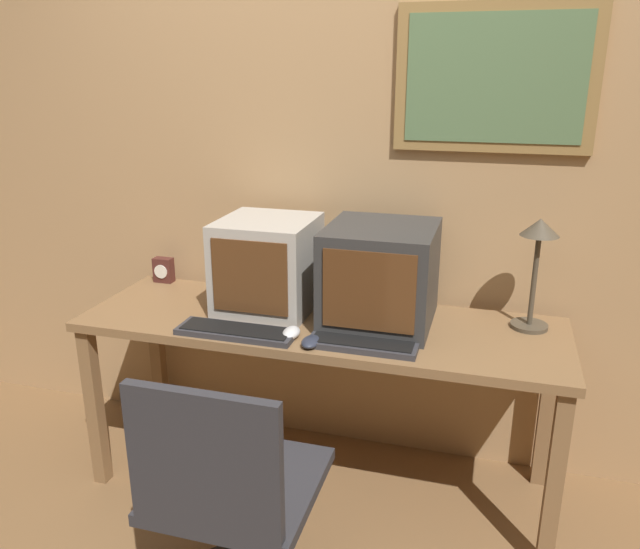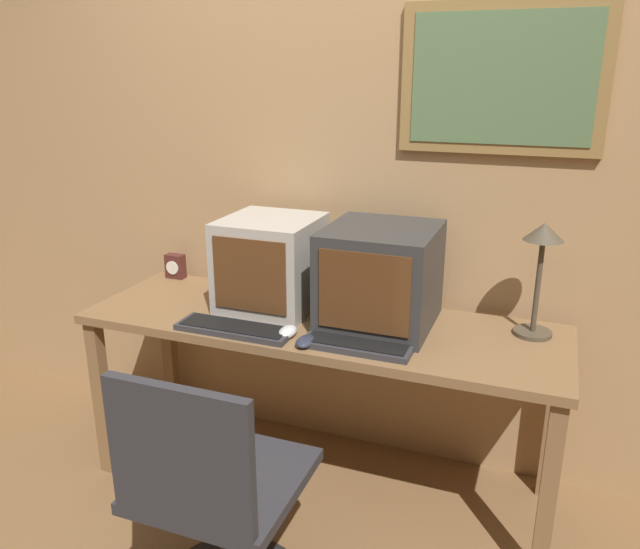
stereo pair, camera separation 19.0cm
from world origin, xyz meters
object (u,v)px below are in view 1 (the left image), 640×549
object	(u,v)px
monitor_left	(268,265)
desk_lamp	(538,250)
keyboard_main	(236,331)
monitor_right	(380,275)
keyboard_side	(363,343)
mouse_far_corner	(291,333)
office_chair	(233,516)
mouse_near_keyboard	(311,342)
desk_clock	(164,270)

from	to	relation	value
monitor_left	desk_lamp	distance (m)	1.05
monitor_left	keyboard_main	bearing A→B (deg)	-93.94
keyboard_main	monitor_right	bearing A→B (deg)	29.65
keyboard_side	desk_lamp	xyz separation A→B (m)	(0.58, 0.34, 0.30)
monitor_left	keyboard_main	distance (m)	0.34
monitor_right	keyboard_main	world-z (taller)	monitor_right
mouse_far_corner	office_chair	world-z (taller)	office_chair
keyboard_side	mouse_far_corner	distance (m)	0.27
mouse_near_keyboard	desk_lamp	distance (m)	0.91
desk_clock	keyboard_side	bearing A→B (deg)	-22.67
monitor_right	desk_clock	xyz separation A→B (m)	(-1.06, 0.19, -0.14)
keyboard_main	office_chair	size ratio (longest dim) A/B	0.50
keyboard_main	office_chair	bearing A→B (deg)	-69.26
monitor_left	keyboard_side	size ratio (longest dim) A/B	0.99
keyboard_main	desk_lamp	bearing A→B (deg)	19.46
keyboard_main	desk_lamp	distance (m)	1.16
keyboard_main	desk_clock	world-z (taller)	desk_clock
mouse_far_corner	monitor_left	bearing A→B (deg)	125.58
monitor_left	mouse_far_corner	size ratio (longest dim) A/B	3.90
mouse_near_keyboard	office_chair	distance (m)	0.64
monitor_left	mouse_near_keyboard	world-z (taller)	monitor_left
desk_clock	office_chair	distance (m)	1.33
mouse_near_keyboard	desk_clock	world-z (taller)	desk_clock
keyboard_main	desk_clock	distance (m)	0.74
keyboard_main	mouse_far_corner	bearing A→B (deg)	8.19
keyboard_main	mouse_far_corner	distance (m)	0.21
office_chair	desk_clock	bearing A→B (deg)	127.54
monitor_right	keyboard_main	xyz separation A→B (m)	(-0.49, -0.28, -0.18)
keyboard_main	office_chair	distance (m)	0.68
keyboard_main	desk_lamp	world-z (taller)	desk_lamp
mouse_far_corner	desk_clock	world-z (taller)	desk_clock
desk_clock	mouse_near_keyboard	bearing A→B (deg)	-29.49
monitor_left	mouse_far_corner	bearing A→B (deg)	-54.42
monitor_right	office_chair	bearing A→B (deg)	-109.60
keyboard_side	mouse_far_corner	xyz separation A→B (m)	(-0.27, -0.00, 0.01)
desk_lamp	keyboard_side	bearing A→B (deg)	-149.55
monitor_left	keyboard_side	world-z (taller)	monitor_left
monitor_left	keyboard_side	distance (m)	0.56
keyboard_main	keyboard_side	distance (m)	0.48
keyboard_side	mouse_near_keyboard	bearing A→B (deg)	-163.64
monitor_right	desk_clock	world-z (taller)	monitor_right
keyboard_side	desk_clock	xyz separation A→B (m)	(-1.05, 0.44, 0.04)
desk_clock	office_chair	xyz separation A→B (m)	(0.77, -1.01, -0.42)
mouse_near_keyboard	desk_clock	bearing A→B (deg)	150.51
keyboard_side	office_chair	xyz separation A→B (m)	(-0.28, -0.57, -0.37)
office_chair	keyboard_side	bearing A→B (deg)	63.75
monitor_left	monitor_right	xyz separation A→B (m)	(0.47, -0.01, 0.00)
mouse_near_keyboard	desk_clock	distance (m)	1.00
mouse_near_keyboard	mouse_far_corner	distance (m)	0.10
mouse_far_corner	desk_clock	bearing A→B (deg)	150.36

